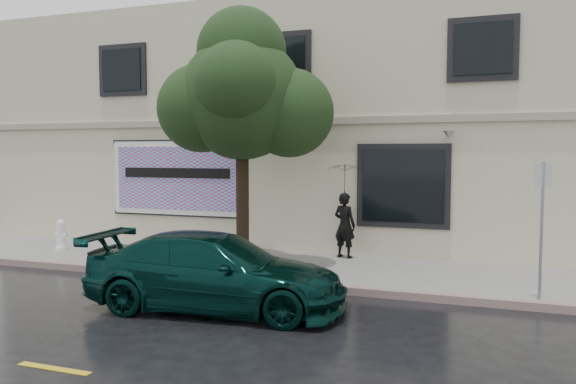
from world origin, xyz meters
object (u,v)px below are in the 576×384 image
(fire_hydrant, at_px, (61,235))
(car, at_px, (216,272))
(pedestrian, at_px, (345,225))
(street_tree, at_px, (242,99))

(fire_hydrant, bearing_deg, car, -39.96)
(car, distance_m, fire_hydrant, 7.17)
(pedestrian, distance_m, street_tree, 4.05)
(car, height_order, pedestrian, pedestrian)
(car, relative_size, pedestrian, 2.85)
(pedestrian, relative_size, street_tree, 0.31)
(pedestrian, height_order, street_tree, street_tree)
(fire_hydrant, bearing_deg, street_tree, -15.89)
(pedestrian, bearing_deg, car, 96.61)
(street_tree, xyz_separation_m, fire_hydrant, (-5.53, 0.34, -3.44))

